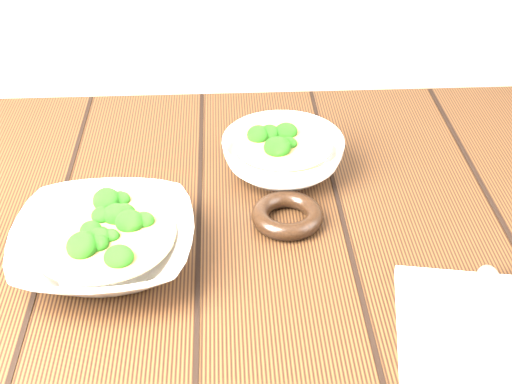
% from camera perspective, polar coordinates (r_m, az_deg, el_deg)
% --- Properties ---
extents(table, '(1.20, 0.80, 0.75)m').
position_cam_1_polar(table, '(1.06, -3.18, -8.11)').
color(table, '#321E0E').
rests_on(table, ground).
extents(soup_bowl_front, '(0.23, 0.23, 0.07)m').
position_cam_1_polar(soup_bowl_front, '(0.92, -12.04, -4.07)').
color(soup_bowl_front, silver).
rests_on(soup_bowl_front, table).
extents(soup_bowl_back, '(0.23, 0.23, 0.07)m').
position_cam_1_polar(soup_bowl_back, '(1.08, 2.16, 3.00)').
color(soup_bowl_back, silver).
rests_on(soup_bowl_back, table).
extents(trivet, '(0.11, 0.11, 0.02)m').
position_cam_1_polar(trivet, '(0.98, 2.51, -1.88)').
color(trivet, black).
rests_on(trivet, table).
extents(napkin, '(0.25, 0.22, 0.01)m').
position_cam_1_polar(napkin, '(0.87, 18.58, -10.39)').
color(napkin, beige).
rests_on(napkin, table).
extents(spoon_left, '(0.08, 0.18, 0.01)m').
position_cam_1_polar(spoon_left, '(0.90, 17.98, -8.10)').
color(spoon_left, '#ACA797').
rests_on(spoon_left, napkin).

